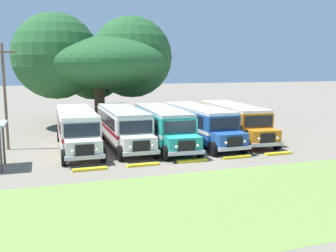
{
  "coord_description": "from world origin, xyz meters",
  "views": [
    {
      "loc": [
        -8.9,
        -22.45,
        5.95
      ],
      "look_at": [
        0.0,
        4.17,
        1.6
      ],
      "focal_mm": 40.75,
      "sensor_mm": 36.0,
      "label": 1
    }
  ],
  "objects_px": {
    "parked_bus_slot_2": "(163,125)",
    "broad_shade_tree": "(99,61)",
    "utility_pole": "(5,94)",
    "parked_bus_slot_3": "(199,122)",
    "parked_bus_slot_1": "(123,125)",
    "parked_bus_slot_0": "(77,127)",
    "parked_bus_slot_4": "(234,120)"
  },
  "relations": [
    {
      "from": "parked_bus_slot_2",
      "to": "parked_bus_slot_3",
      "type": "height_order",
      "value": "same"
    },
    {
      "from": "parked_bus_slot_3",
      "to": "broad_shade_tree",
      "type": "distance_m",
      "value": 15.48
    },
    {
      "from": "parked_bus_slot_4",
      "to": "parked_bus_slot_3",
      "type": "bearing_deg",
      "value": -78.81
    },
    {
      "from": "parked_bus_slot_3",
      "to": "broad_shade_tree",
      "type": "bearing_deg",
      "value": -157.47
    },
    {
      "from": "parked_bus_slot_1",
      "to": "utility_pole",
      "type": "relative_size",
      "value": 1.43
    },
    {
      "from": "broad_shade_tree",
      "to": "parked_bus_slot_2",
      "type": "bearing_deg",
      "value": -78.35
    },
    {
      "from": "parked_bus_slot_1",
      "to": "parked_bus_slot_0",
      "type": "bearing_deg",
      "value": -88.3
    },
    {
      "from": "parked_bus_slot_2",
      "to": "utility_pole",
      "type": "bearing_deg",
      "value": -97.34
    },
    {
      "from": "parked_bus_slot_4",
      "to": "utility_pole",
      "type": "relative_size",
      "value": 1.44
    },
    {
      "from": "parked_bus_slot_0",
      "to": "parked_bus_slot_4",
      "type": "bearing_deg",
      "value": 90.25
    },
    {
      "from": "parked_bus_slot_0",
      "to": "parked_bus_slot_1",
      "type": "bearing_deg",
      "value": 92.0
    },
    {
      "from": "parked_bus_slot_1",
      "to": "parked_bus_slot_2",
      "type": "bearing_deg",
      "value": 74.21
    },
    {
      "from": "parked_bus_slot_0",
      "to": "parked_bus_slot_3",
      "type": "xyz_separation_m",
      "value": [
        9.51,
        -0.54,
        0.0
      ]
    },
    {
      "from": "parked_bus_slot_2",
      "to": "parked_bus_slot_3",
      "type": "relative_size",
      "value": 1.0
    },
    {
      "from": "parked_bus_slot_2",
      "to": "parked_bus_slot_4",
      "type": "distance_m",
      "value": 6.47
    },
    {
      "from": "parked_bus_slot_3",
      "to": "broad_shade_tree",
      "type": "xyz_separation_m",
      "value": [
        -5.92,
        13.39,
        5.02
      ]
    },
    {
      "from": "utility_pole",
      "to": "parked_bus_slot_0",
      "type": "bearing_deg",
      "value": -13.86
    },
    {
      "from": "broad_shade_tree",
      "to": "utility_pole",
      "type": "xyz_separation_m",
      "value": [
        -8.42,
        -11.65,
        -2.55
      ]
    },
    {
      "from": "parked_bus_slot_4",
      "to": "broad_shade_tree",
      "type": "relative_size",
      "value": 0.65
    },
    {
      "from": "broad_shade_tree",
      "to": "parked_bus_slot_3",
      "type": "bearing_deg",
      "value": -66.13
    },
    {
      "from": "parked_bus_slot_3",
      "to": "parked_bus_slot_4",
      "type": "height_order",
      "value": "same"
    },
    {
      "from": "parked_bus_slot_0",
      "to": "utility_pole",
      "type": "height_order",
      "value": "utility_pole"
    },
    {
      "from": "parked_bus_slot_2",
      "to": "broad_shade_tree",
      "type": "bearing_deg",
      "value": -165.73
    },
    {
      "from": "parked_bus_slot_1",
      "to": "parked_bus_slot_4",
      "type": "height_order",
      "value": "same"
    },
    {
      "from": "parked_bus_slot_1",
      "to": "broad_shade_tree",
      "type": "height_order",
      "value": "broad_shade_tree"
    },
    {
      "from": "parked_bus_slot_4",
      "to": "broad_shade_tree",
      "type": "distance_m",
      "value": 16.69
    },
    {
      "from": "parked_bus_slot_2",
      "to": "parked_bus_slot_4",
      "type": "xyz_separation_m",
      "value": [
        6.44,
        0.66,
        0.0
      ]
    },
    {
      "from": "parked_bus_slot_3",
      "to": "utility_pole",
      "type": "xyz_separation_m",
      "value": [
        -14.34,
        1.73,
        2.47
      ]
    },
    {
      "from": "parked_bus_slot_0",
      "to": "parked_bus_slot_1",
      "type": "height_order",
      "value": "same"
    },
    {
      "from": "parked_bus_slot_2",
      "to": "broad_shade_tree",
      "type": "distance_m",
      "value": 14.79
    },
    {
      "from": "utility_pole",
      "to": "parked_bus_slot_2",
      "type": "bearing_deg",
      "value": -9.96
    },
    {
      "from": "parked_bus_slot_4",
      "to": "broad_shade_tree",
      "type": "xyz_separation_m",
      "value": [
        -9.24,
        12.96,
        5.02
      ]
    }
  ]
}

